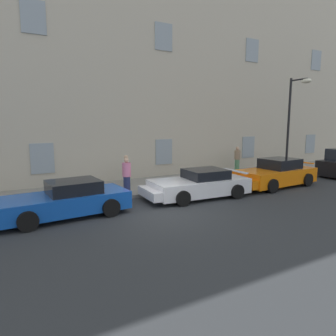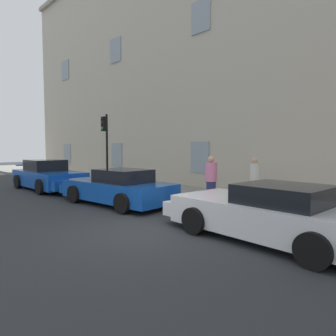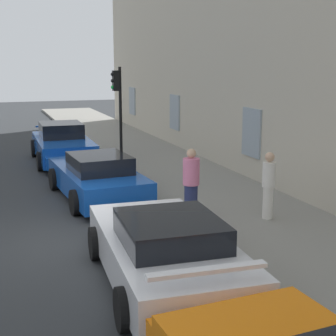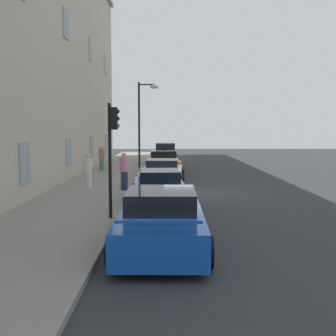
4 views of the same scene
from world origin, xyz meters
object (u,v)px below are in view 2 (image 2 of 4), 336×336
sportscar_red_lead (50,177)px  sportscar_yellow_flank (115,188)px  sportscar_white_middle (263,213)px  traffic_light (105,138)px  pedestrian_admiring (254,179)px  pedestrian_strolling (211,180)px

sportscar_red_lead → sportscar_yellow_flank: (5.29, 0.14, -0.06)m
sportscar_white_middle → traffic_light: traffic_light is taller
pedestrian_admiring → pedestrian_strolling: 1.80m
sportscar_yellow_flank → pedestrian_strolling: bearing=27.1°
sportscar_white_middle → traffic_light: 8.83m
sportscar_yellow_flank → sportscar_white_middle: sportscar_yellow_flank is taller
sportscar_yellow_flank → sportscar_white_middle: 5.84m
traffic_light → pedestrian_admiring: (6.46, 1.93, -1.54)m
sportscar_white_middle → sportscar_red_lead: bearing=-179.4°
sportscar_yellow_flank → traffic_light: (-2.66, 1.37, 1.93)m
traffic_light → pedestrian_admiring: traffic_light is taller
sportscar_red_lead → sportscar_white_middle: (11.13, 0.13, -0.06)m
sportscar_yellow_flank → pedestrian_strolling: pedestrian_strolling is taller
traffic_light → pedestrian_strolling: bearing=2.5°
sportscar_white_middle → pedestrian_strolling: bearing=148.7°
sportscar_red_lead → pedestrian_strolling: 8.64m
pedestrian_admiring → pedestrian_strolling: pedestrian_strolling is taller
sportscar_white_middle → pedestrian_admiring: pedestrian_admiring is taller
pedestrian_strolling → sportscar_red_lead: bearing=-168.3°
pedestrian_admiring → pedestrian_strolling: bearing=-110.8°
sportscar_red_lead → sportscar_yellow_flank: 5.29m
sportscar_white_middle → pedestrian_strolling: size_ratio=2.97×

